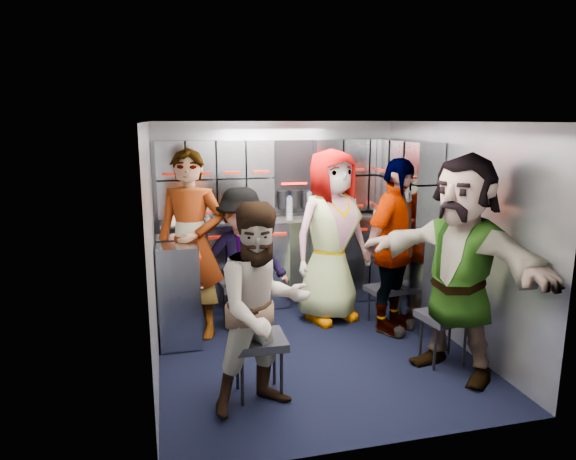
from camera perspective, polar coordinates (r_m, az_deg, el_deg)
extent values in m
plane|color=black|center=(4.96, 2.69, -13.14)|extent=(3.00, 3.00, 0.00)
cube|color=#92979F|center=(6.03, -1.26, 1.97)|extent=(2.80, 0.04, 2.10)
cube|color=#92979F|center=(4.42, -14.84, -2.22)|extent=(0.04, 3.00, 2.10)
cube|color=#92979F|center=(5.18, 17.84, -0.33)|extent=(0.04, 3.00, 2.10)
cube|color=silver|center=(4.48, 2.96, 11.92)|extent=(2.80, 3.00, 0.02)
cube|color=#90949E|center=(5.96, -0.79, -3.64)|extent=(2.68, 0.38, 0.99)
cube|color=#90949E|center=(5.12, -12.07, -6.60)|extent=(0.38, 0.76, 0.99)
cube|color=silver|center=(5.83, -0.80, 1.28)|extent=(2.68, 0.42, 0.03)
cube|color=#90949E|center=(5.82, -0.95, 5.98)|extent=(2.68, 0.28, 0.82)
cube|color=#90949E|center=(5.64, 13.11, 5.46)|extent=(0.28, 1.00, 0.82)
cube|color=#90949E|center=(5.75, 13.09, -4.51)|extent=(0.28, 1.20, 1.00)
cube|color=#B01607|center=(5.67, -0.34, -0.43)|extent=(2.60, 0.02, 0.03)
cube|color=black|center=(4.04, -3.30, -12.19)|extent=(0.42, 0.39, 0.06)
cylinder|color=black|center=(4.01, -5.10, -16.21)|extent=(0.03, 0.03, 0.43)
cylinder|color=black|center=(4.06, -0.73, -15.78)|extent=(0.03, 0.03, 0.43)
cylinder|color=black|center=(4.24, -5.66, -14.57)|extent=(0.03, 0.03, 0.43)
cylinder|color=black|center=(4.28, -1.54, -14.20)|extent=(0.03, 0.03, 0.43)
cube|color=black|center=(5.37, -5.44, -6.03)|extent=(0.44, 0.42, 0.06)
cylinder|color=black|center=(5.32, -6.78, -8.94)|extent=(0.03, 0.03, 0.42)
cylinder|color=black|center=(5.36, -3.60, -8.71)|extent=(0.03, 0.03, 0.42)
cylinder|color=black|center=(5.55, -7.11, -8.01)|extent=(0.03, 0.03, 0.42)
cylinder|color=black|center=(5.59, -4.07, -7.80)|extent=(0.03, 0.03, 0.42)
cube|color=black|center=(5.71, 4.13, -5.24)|extent=(0.44, 0.42, 0.06)
cylinder|color=black|center=(5.64, 3.13, -7.78)|extent=(0.02, 0.02, 0.39)
cylinder|color=black|center=(5.72, 5.78, -7.53)|extent=(0.02, 0.02, 0.39)
cylinder|color=black|center=(5.85, 2.46, -7.02)|extent=(0.02, 0.02, 0.39)
cylinder|color=black|center=(5.93, 5.02, -6.79)|extent=(0.02, 0.02, 0.39)
cube|color=black|center=(5.50, 10.70, -6.52)|extent=(0.39, 0.37, 0.05)
cylinder|color=black|center=(5.43, 9.87, -8.96)|extent=(0.02, 0.02, 0.36)
cylinder|color=black|center=(5.53, 12.27, -8.66)|extent=(0.02, 0.02, 0.36)
cylinder|color=black|center=(5.61, 8.99, -8.21)|extent=(0.02, 0.02, 0.36)
cylinder|color=black|center=(5.71, 11.33, -7.94)|extent=(0.02, 0.02, 0.36)
cube|color=black|center=(4.76, 16.96, -9.17)|extent=(0.45, 0.43, 0.06)
cylinder|color=black|center=(4.68, 16.01, -12.49)|extent=(0.02, 0.02, 0.41)
cylinder|color=black|center=(4.82, 19.05, -11.94)|extent=(0.02, 0.02, 0.41)
cylinder|color=black|center=(4.87, 14.56, -11.37)|extent=(0.02, 0.02, 0.41)
cylinder|color=black|center=(5.01, 17.51, -10.89)|extent=(0.02, 0.02, 0.41)
imported|color=black|center=(5.06, -10.72, -1.65)|extent=(0.79, 0.66, 1.85)
imported|color=black|center=(3.75, -2.85, -8.72)|extent=(0.88, 0.76, 1.56)
imported|color=black|center=(5.12, -5.20, -3.51)|extent=(1.01, 0.65, 1.48)
imported|color=black|center=(5.42, 4.80, -0.71)|extent=(1.02, 0.81, 1.83)
imported|color=black|center=(5.21, 11.74, -1.84)|extent=(1.09, 0.96, 1.76)
imported|color=black|center=(4.45, 18.53, -3.90)|extent=(1.28, 1.79, 1.87)
cylinder|color=white|center=(5.63, -8.95, 2.28)|extent=(0.06, 0.06, 0.27)
cylinder|color=white|center=(5.78, 0.16, 2.49)|extent=(0.07, 0.07, 0.23)
cylinder|color=white|center=(5.84, 2.41, 2.80)|extent=(0.06, 0.06, 0.28)
cylinder|color=tan|center=(5.62, -12.79, 1.25)|extent=(0.08, 0.08, 0.10)
cylinder|color=tan|center=(6.13, 9.88, 2.23)|extent=(0.09, 0.09, 0.10)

